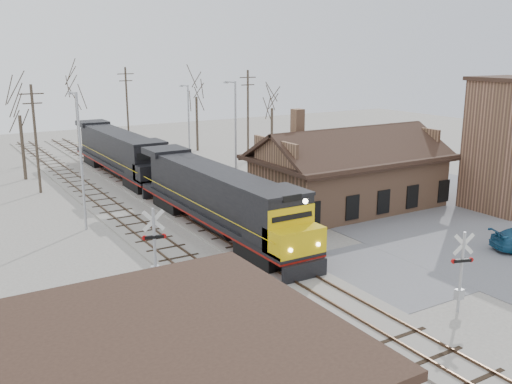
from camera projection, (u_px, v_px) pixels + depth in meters
The scene contains 21 objects.
ground at pixel (320, 290), 29.94m from camera, with size 140.00×140.00×0.00m, color #A6A196.
road at pixel (320, 290), 29.94m from camera, with size 60.00×9.00×0.03m, color slate.
parking_lot at pixel (480, 219), 42.33m from camera, with size 22.00×26.00×0.03m, color slate.
track_main at pixel (196, 219), 42.36m from camera, with size 3.40×90.00×0.24m.
track_siding at pixel (138, 228), 40.09m from camera, with size 3.40×90.00×0.24m.
depot at pixel (348, 177), 45.36m from camera, with size 15.20×9.31×7.90m.
signal_tower at pixel (512, 145), 44.15m from camera, with size 6.00×5.40×10.30m.
locomotive_lead at pixel (221, 200), 38.51m from camera, with size 3.09×20.69×4.60m.
locomotive_trailing at pixel (121, 153), 55.89m from camera, with size 3.09×20.69×4.35m.
crossbuck_near at pixel (461, 275), 27.00m from camera, with size 1.11×0.45×4.03m.
crossbuck_far at pixel (155, 252), 29.62m from camera, with size 1.24×0.39×4.42m.
streetlight_a at pixel (80, 155), 38.83m from camera, with size 0.25×2.04×9.56m.
streetlight_b at pixel (235, 132), 49.37m from camera, with size 0.25×2.04×9.69m.
streetlight_c at pixel (188, 121), 61.04m from camera, with size 0.25×2.04×8.67m.
utility_pole_a at pixel (36, 137), 49.16m from camera, with size 2.00×0.24×9.45m.
utility_pole_b at pixel (127, 109), 68.24m from camera, with size 2.00×0.24×10.32m.
utility_pole_c at pixel (248, 115), 62.89m from camera, with size 2.00×0.24×10.16m.
tree_b at pixel (18, 105), 53.80m from camera, with size 4.15×4.15×10.17m.
tree_c at pixel (75, 85), 68.19m from camera, with size 4.70×4.70×11.53m.
tree_d at pixel (196, 88), 69.60m from camera, with size 4.46×4.46×10.92m.
tree_e at pixel (272, 101), 69.51m from camera, with size 3.56×3.56×8.73m.
Camera 1 is at (-17.32, -22.01, 12.25)m, focal length 40.00 mm.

